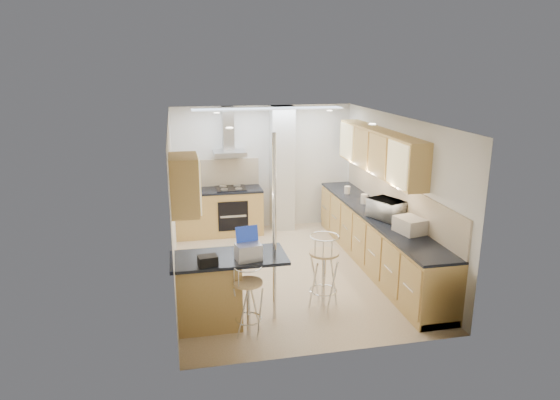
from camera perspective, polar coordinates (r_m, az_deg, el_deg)
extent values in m
plane|color=tan|center=(8.27, 1.04, -8.19)|extent=(4.80, 4.80, 0.00)
cube|color=silver|center=(10.14, -1.94, 3.72)|extent=(3.60, 0.04, 2.50)
cube|color=silver|center=(5.66, 6.53, -6.16)|extent=(3.60, 0.04, 2.50)
cube|color=silver|center=(7.67, -12.15, -0.55)|extent=(0.04, 4.80, 2.50)
cube|color=silver|center=(8.43, 13.11, 0.84)|extent=(0.04, 4.80, 2.50)
cube|color=white|center=(7.62, 1.13, 9.29)|extent=(3.60, 4.80, 0.02)
cube|color=tan|center=(8.58, 11.22, 5.53)|extent=(0.34, 3.00, 0.72)
cube|color=tan|center=(6.20, -10.88, 1.72)|extent=(0.34, 0.62, 0.72)
cube|color=beige|center=(8.44, 12.98, 0.38)|extent=(0.03, 4.40, 0.56)
cube|color=beige|center=(10.03, -7.29, 3.05)|extent=(1.70, 0.03, 0.56)
cube|color=silver|center=(10.01, 0.23, 3.57)|extent=(0.45, 0.40, 2.50)
cube|color=#B8BBBD|center=(9.73, -5.79, 5.36)|extent=(0.62, 0.48, 0.08)
cube|color=#B8BBBD|center=(9.80, -5.95, 8.03)|extent=(0.22, 0.20, 0.88)
cylinder|color=silver|center=(6.39, -0.66, -3.47)|extent=(0.05, 0.05, 2.50)
cube|color=black|center=(9.66, -5.37, -1.85)|extent=(0.58, 0.02, 0.58)
cube|color=black|center=(9.83, -5.65, 1.32)|extent=(0.58, 0.50, 0.02)
cube|color=#CEB97C|center=(9.37, -1.37, 10.38)|extent=(2.80, 0.35, 0.02)
cube|color=tan|center=(8.55, 10.94, -4.51)|extent=(0.60, 4.40, 0.88)
cube|color=black|center=(8.40, 11.10, -1.56)|extent=(0.63, 4.40, 0.04)
cube|color=tan|center=(9.94, -7.00, -1.46)|extent=(1.70, 0.60, 0.88)
cube|color=black|center=(9.81, -7.09, 1.10)|extent=(1.70, 0.63, 0.04)
cube|color=tan|center=(6.62, -5.78, -10.35)|extent=(1.35, 0.62, 0.90)
cube|color=black|center=(6.43, -5.89, -6.58)|extent=(1.47, 0.72, 0.04)
imported|color=white|center=(8.07, 12.08, -1.03)|extent=(0.56, 0.66, 0.31)
cube|color=#A9ABB2|center=(6.25, -3.63, -5.94)|extent=(0.34, 0.28, 0.21)
cube|color=black|center=(6.15, -8.25, -6.88)|extent=(0.25, 0.20, 0.12)
cylinder|color=beige|center=(8.87, 9.59, 0.13)|extent=(0.15, 0.15, 0.17)
cylinder|color=beige|center=(9.49, 7.69, 1.15)|extent=(0.13, 0.13, 0.14)
cylinder|color=beige|center=(8.29, 11.36, -1.01)|extent=(0.18, 0.18, 0.18)
cylinder|color=white|center=(8.06, 12.61, -1.78)|extent=(0.13, 0.13, 0.13)
cube|color=beige|center=(7.51, 14.63, -2.80)|extent=(0.42, 0.49, 0.22)
cylinder|color=#B8BBBD|center=(9.62, -11.19, 1.50)|extent=(0.16, 0.16, 0.24)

